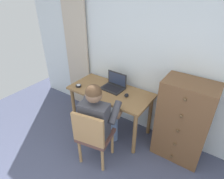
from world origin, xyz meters
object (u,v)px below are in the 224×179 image
object	(u,v)px
chair	(93,135)
desk	(110,96)
laptop	(114,85)
dresser	(183,121)
person_seated	(99,116)
computer_mouse	(126,95)
desk_clock	(79,86)

from	to	relation	value
chair	desk	bearing A→B (deg)	106.77
chair	laptop	xyz separation A→B (m)	(-0.21, 0.79, 0.31)
chair	dresser	bearing A→B (deg)	41.81
chair	person_seated	size ratio (longest dim) A/B	0.73
chair	computer_mouse	bearing A→B (deg)	83.48
desk	desk_clock	xyz separation A→B (m)	(-0.49, -0.18, 0.12)
laptop	desk	bearing A→B (deg)	-91.15
computer_mouse	dresser	bearing A→B (deg)	-14.25
dresser	desk_clock	bearing A→B (deg)	-169.59
dresser	person_seated	bearing A→B (deg)	-146.18
laptop	person_seated	bearing A→B (deg)	-74.02
chair	desk_clock	world-z (taller)	chair
desk	computer_mouse	distance (m)	0.31
laptop	desk_clock	world-z (taller)	laptop
computer_mouse	desk_clock	distance (m)	0.79
dresser	desk_clock	world-z (taller)	dresser
desk	computer_mouse	world-z (taller)	computer_mouse
laptop	computer_mouse	world-z (taller)	laptop
laptop	computer_mouse	distance (m)	0.30
chair	laptop	world-z (taller)	laptop
chair	person_seated	world-z (taller)	person_seated
chair	laptop	bearing A→B (deg)	104.64
person_seated	laptop	size ratio (longest dim) A/B	3.39
desk	chair	bearing A→B (deg)	-73.23
dresser	person_seated	world-z (taller)	person_seated
desk_clock	computer_mouse	bearing A→B (deg)	13.28
dresser	laptop	world-z (taller)	dresser
chair	computer_mouse	size ratio (longest dim) A/B	8.67
person_seated	desk_clock	world-z (taller)	person_seated
computer_mouse	desk_clock	xyz separation A→B (m)	(-0.77, -0.18, -0.00)
dresser	person_seated	distance (m)	1.11
dresser	computer_mouse	world-z (taller)	dresser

